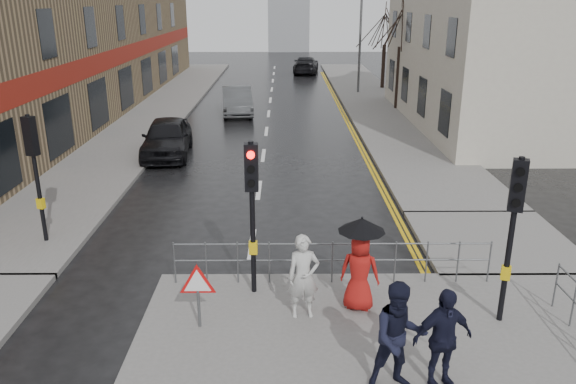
{
  "coord_description": "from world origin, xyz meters",
  "views": [
    {
      "loc": [
        0.86,
        -10.8,
        6.27
      ],
      "look_at": [
        0.97,
        3.17,
        1.43
      ],
      "focal_mm": 35.0,
      "sensor_mm": 36.0,
      "label": 1
    }
  ],
  "objects_px": {
    "pedestrian_a": "(303,277)",
    "pedestrian_b": "(399,337)",
    "pedestrian_d": "(442,339)",
    "car_parked": "(167,137)",
    "pedestrian_with_umbrella": "(360,260)",
    "car_mid": "(237,101)"
  },
  "relations": [
    {
      "from": "pedestrian_d",
      "to": "car_mid",
      "type": "height_order",
      "value": "pedestrian_d"
    },
    {
      "from": "pedestrian_b",
      "to": "car_parked",
      "type": "distance_m",
      "value": 16.48
    },
    {
      "from": "pedestrian_with_umbrella",
      "to": "car_parked",
      "type": "relative_size",
      "value": 0.44
    },
    {
      "from": "pedestrian_a",
      "to": "pedestrian_b",
      "type": "xyz_separation_m",
      "value": [
        1.46,
        -2.24,
        0.08
      ]
    },
    {
      "from": "pedestrian_with_umbrella",
      "to": "pedestrian_d",
      "type": "height_order",
      "value": "pedestrian_with_umbrella"
    },
    {
      "from": "pedestrian_d",
      "to": "pedestrian_with_umbrella",
      "type": "bearing_deg",
      "value": 98.27
    },
    {
      "from": "pedestrian_a",
      "to": "pedestrian_with_umbrella",
      "type": "distance_m",
      "value": 1.22
    },
    {
      "from": "pedestrian_a",
      "to": "pedestrian_with_umbrella",
      "type": "bearing_deg",
      "value": 7.71
    },
    {
      "from": "pedestrian_d",
      "to": "pedestrian_a",
      "type": "bearing_deg",
      "value": 120.76
    },
    {
      "from": "pedestrian_a",
      "to": "car_parked",
      "type": "distance_m",
      "value": 13.85
    },
    {
      "from": "pedestrian_with_umbrella",
      "to": "pedestrian_d",
      "type": "xyz_separation_m",
      "value": [
        1.03,
        -2.48,
        -0.21
      ]
    },
    {
      "from": "pedestrian_b",
      "to": "pedestrian_d",
      "type": "height_order",
      "value": "pedestrian_b"
    },
    {
      "from": "pedestrian_d",
      "to": "car_parked",
      "type": "bearing_deg",
      "value": 102.21
    },
    {
      "from": "car_parked",
      "to": "pedestrian_d",
      "type": "bearing_deg",
      "value": -67.8
    },
    {
      "from": "pedestrian_b",
      "to": "pedestrian_with_umbrella",
      "type": "bearing_deg",
      "value": 90.31
    },
    {
      "from": "pedestrian_b",
      "to": "car_mid",
      "type": "relative_size",
      "value": 0.41
    },
    {
      "from": "pedestrian_b",
      "to": "pedestrian_d",
      "type": "xyz_separation_m",
      "value": [
        0.72,
        0.05,
        -0.06
      ]
    },
    {
      "from": "pedestrian_a",
      "to": "car_parked",
      "type": "bearing_deg",
      "value": 105.91
    },
    {
      "from": "pedestrian_a",
      "to": "car_parked",
      "type": "relative_size",
      "value": 0.38
    },
    {
      "from": "pedestrian_b",
      "to": "car_parked",
      "type": "xyz_separation_m",
      "value": [
        -6.71,
        15.05,
        -0.32
      ]
    },
    {
      "from": "pedestrian_a",
      "to": "pedestrian_b",
      "type": "distance_m",
      "value": 2.68
    },
    {
      "from": "pedestrian_with_umbrella",
      "to": "car_mid",
      "type": "bearing_deg",
      "value": 101.05
    }
  ]
}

